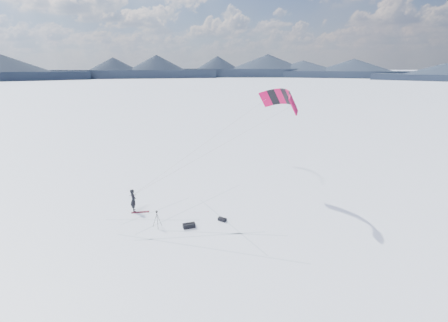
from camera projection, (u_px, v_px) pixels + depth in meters
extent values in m
plane|color=white|center=(161.00, 225.00, 23.71)|extent=(1800.00, 1800.00, 0.00)
cube|color=black|center=(336.00, 75.00, 310.48)|extent=(150.19, 119.71, 5.98)
cone|color=black|center=(336.00, 72.00, 309.63)|extent=(88.58, 88.58, 8.00)
cube|color=black|center=(228.00, 74.00, 329.82)|extent=(156.46, 80.45, 5.98)
cone|color=black|center=(228.00, 71.00, 328.97)|extent=(77.75, 77.75, 8.00)
cube|color=black|center=(121.00, 75.00, 315.89)|extent=(153.20, 57.23, 5.98)
cone|color=black|center=(121.00, 72.00, 315.05)|extent=(69.07, 69.07, 8.00)
cube|color=#AEBED3|center=(77.00, 266.00, 18.91)|extent=(6.00, 0.12, 0.01)
cube|color=#AEBED3|center=(111.00, 242.00, 21.42)|extent=(3.52, 7.29, 0.01)
cube|color=#AEBED3|center=(139.00, 224.00, 23.93)|extent=(6.45, 7.79, 0.01)
cube|color=#AEBED3|center=(161.00, 209.00, 26.44)|extent=(11.66, 3.07, 0.01)
cube|color=#AEBED3|center=(190.00, 242.00, 21.46)|extent=(1.27, 5.91, 0.01)
cube|color=#AEBED3|center=(209.00, 223.00, 23.97)|extent=(6.52, 4.83, 0.01)
cube|color=#AEBED3|center=(225.00, 209.00, 26.48)|extent=(8.85, 4.87, 0.01)
imported|color=black|center=(134.00, 211.00, 26.07)|extent=(0.56, 0.75, 1.85)
cube|color=maroon|center=(140.00, 212.00, 25.80)|extent=(1.42, 0.34, 0.04)
cylinder|color=black|center=(159.00, 220.00, 23.39)|extent=(0.34, 0.25, 1.09)
cylinder|color=black|center=(155.00, 220.00, 23.30)|extent=(0.37, 0.19, 1.09)
cylinder|color=black|center=(158.00, 222.00, 23.10)|extent=(0.06, 0.39, 1.09)
cylinder|color=black|center=(157.00, 216.00, 23.16)|extent=(0.04, 0.04, 0.35)
cube|color=black|center=(157.00, 213.00, 23.09)|extent=(0.10, 0.10, 0.05)
cube|color=black|center=(157.00, 212.00, 23.07)|extent=(0.16, 0.15, 0.10)
cylinder|color=black|center=(157.00, 211.00, 23.15)|extent=(0.07, 0.10, 0.07)
cube|color=black|center=(189.00, 226.00, 23.31)|extent=(0.92, 0.51, 0.33)
cylinder|color=black|center=(189.00, 223.00, 23.25)|extent=(0.84, 0.18, 0.08)
cube|color=black|center=(222.00, 219.00, 24.35)|extent=(0.66, 0.67, 0.24)
cylinder|color=black|center=(222.00, 218.00, 24.31)|extent=(0.47, 0.48, 0.07)
cube|color=#C70441|center=(293.00, 105.00, 24.95)|extent=(1.23, 0.90, 1.60)
cube|color=black|center=(293.00, 101.00, 25.69)|extent=(1.07, 0.97, 1.52)
cube|color=#C70441|center=(291.00, 98.00, 26.50)|extent=(0.91, 1.00, 1.43)
cube|color=black|center=(287.00, 97.00, 27.34)|extent=(0.89, 1.00, 1.34)
cube|color=#C70441|center=(281.00, 96.00, 28.15)|extent=(1.05, 0.99, 1.43)
cube|color=black|center=(274.00, 97.00, 28.91)|extent=(1.20, 0.93, 1.52)
cube|color=#C70441|center=(266.00, 99.00, 29.55)|extent=(1.34, 0.83, 1.60)
cylinder|color=#95959E|center=(212.00, 151.00, 25.31)|extent=(12.56, 1.53, 6.97)
cylinder|color=#95959E|center=(204.00, 144.00, 27.62)|extent=(12.16, 3.52, 6.97)
cylinder|color=black|center=(133.00, 195.00, 25.68)|extent=(0.55, 0.07, 0.03)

